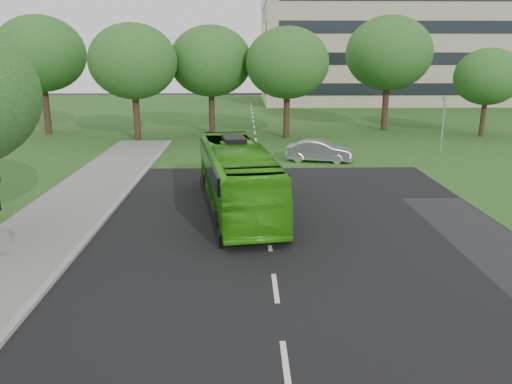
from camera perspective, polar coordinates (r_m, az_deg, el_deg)
ground at (r=17.59m, az=1.84°, el=-8.05°), size 160.00×160.00×0.00m
street_surfaces at (r=39.49m, az=-0.48°, el=5.25°), size 120.00×120.00×0.15m
office_building at (r=81.54m, az=15.87°, el=18.74°), size 40.10×20.10×25.00m
tree_park_a at (r=43.03m, az=-13.86°, el=14.28°), size 7.17×7.17×9.53m
tree_park_b at (r=45.66m, az=-5.20°, el=14.66°), size 7.29×7.29×9.55m
tree_park_c at (r=43.28m, az=3.61°, el=14.49°), size 7.02×7.02×9.32m
tree_park_d at (r=49.37m, az=14.94°, el=15.06°), size 7.96×7.96×10.52m
tree_park_e at (r=48.38m, az=24.98°, el=11.84°), size 5.70×5.70×7.60m
tree_park_f at (r=49.14m, az=-23.42°, el=14.28°), size 7.78×7.78×10.39m
bus at (r=23.09m, az=-2.16°, el=1.69°), size 4.23×11.22×3.05m
sedan at (r=34.07m, az=7.21°, el=4.68°), size 4.60×2.40×1.44m
camera_pole at (r=39.16m, az=20.67°, el=8.05°), size 0.39×0.35×4.09m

